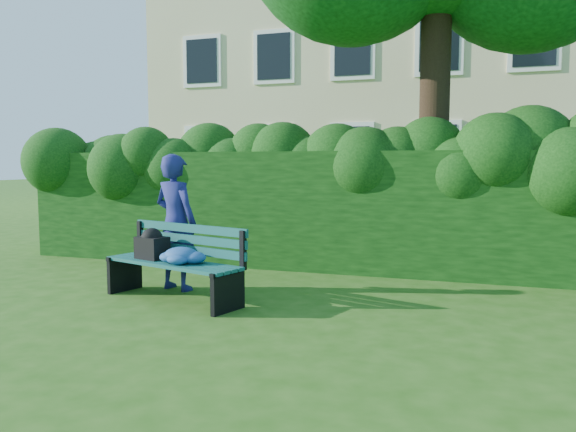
% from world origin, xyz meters
% --- Properties ---
extents(ground, '(80.00, 80.00, 0.00)m').
position_xyz_m(ground, '(0.00, 0.00, 0.00)').
color(ground, '#235211').
rests_on(ground, ground).
extents(apartment_building, '(16.00, 8.08, 12.00)m').
position_xyz_m(apartment_building, '(-0.00, 13.99, 6.00)').
color(apartment_building, '#C4B483').
rests_on(apartment_building, ground).
extents(hedge, '(10.00, 1.00, 1.80)m').
position_xyz_m(hedge, '(0.00, 2.20, 0.90)').
color(hedge, black).
rests_on(hedge, ground).
extents(park_bench, '(1.93, 1.07, 0.89)m').
position_xyz_m(park_bench, '(-1.11, -0.39, 0.50)').
color(park_bench, '#0F494B').
rests_on(park_bench, ground).
extents(man_reading, '(0.72, 0.56, 1.74)m').
position_xyz_m(man_reading, '(-1.35, 0.11, 0.87)').
color(man_reading, navy).
rests_on(man_reading, ground).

